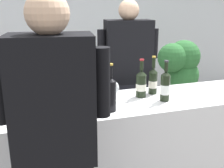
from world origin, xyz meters
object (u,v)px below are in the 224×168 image
(wine_bottle_6, at_px, (44,95))
(person_server, at_px, (127,89))
(wine_bottle_0, at_px, (111,93))
(potted_shrub, at_px, (180,74))
(wine_bottle_4, at_px, (91,91))
(wine_bottle_2, at_px, (153,81))
(wine_bottle_5, at_px, (76,89))
(wine_bottle_3, at_px, (141,83))
(wine_glass, at_px, (115,89))
(wine_bottle_1, at_px, (165,86))

(wine_bottle_6, xyz_separation_m, person_server, (0.86, 0.68, -0.24))
(wine_bottle_0, bearing_deg, potted_shrub, 44.55)
(wine_bottle_4, bearing_deg, wine_bottle_6, -175.15)
(wine_bottle_2, bearing_deg, person_server, 93.66)
(wine_bottle_6, bearing_deg, wine_bottle_5, 29.44)
(wine_bottle_0, bearing_deg, wine_bottle_3, 33.54)
(wine_bottle_5, relative_size, wine_glass, 1.80)
(wine_bottle_3, relative_size, potted_shrub, 0.26)
(potted_shrub, bearing_deg, wine_bottle_4, -140.01)
(wine_bottle_0, height_order, wine_bottle_6, wine_bottle_6)
(wine_bottle_5, bearing_deg, wine_bottle_1, -12.35)
(wine_bottle_1, bearing_deg, wine_bottle_6, 179.41)
(wine_bottle_3, xyz_separation_m, wine_bottle_6, (-0.76, -0.13, 0.02))
(wine_bottle_5, distance_m, potted_shrub, 2.02)
(wine_bottle_4, distance_m, wine_bottle_5, 0.14)
(wine_bottle_4, xyz_separation_m, wine_glass, (0.19, 0.03, -0.01))
(wine_bottle_1, relative_size, wine_bottle_4, 0.89)
(wine_bottle_3, bearing_deg, wine_bottle_4, -166.57)
(wine_bottle_2, height_order, wine_bottle_4, wine_bottle_4)
(wine_bottle_5, relative_size, potted_shrub, 0.25)
(wine_bottle_1, relative_size, wine_bottle_6, 0.90)
(person_server, bearing_deg, wine_bottle_1, -86.48)
(wine_bottle_1, height_order, person_server, person_server)
(wine_bottle_2, bearing_deg, wine_bottle_4, -165.04)
(wine_bottle_0, distance_m, wine_bottle_5, 0.30)
(wine_bottle_5, bearing_deg, potted_shrub, 36.02)
(wine_bottle_6, bearing_deg, potted_shrub, 35.23)
(wine_bottle_3, height_order, wine_bottle_4, wine_bottle_4)
(wine_bottle_6, relative_size, person_server, 0.21)
(wine_bottle_2, bearing_deg, wine_bottle_3, -159.94)
(wine_bottle_0, bearing_deg, wine_bottle_6, 169.50)
(wine_bottle_4, bearing_deg, wine_bottle_3, 13.43)
(wine_bottle_4, height_order, wine_glass, wine_bottle_4)
(wine_bottle_3, relative_size, wine_bottle_6, 0.87)
(potted_shrub, bearing_deg, wine_bottle_0, -135.45)
(wine_bottle_0, relative_size, wine_bottle_4, 0.95)
(wine_bottle_4, distance_m, potted_shrub, 2.02)
(potted_shrub, bearing_deg, wine_bottle_5, -143.98)
(wine_bottle_4, distance_m, person_server, 0.87)
(wine_glass, bearing_deg, person_server, 61.01)
(wine_bottle_1, xyz_separation_m, wine_glass, (-0.39, 0.06, -0.00))
(wine_bottle_0, relative_size, wine_bottle_3, 1.09)
(wine_bottle_3, xyz_separation_m, person_server, (0.10, 0.54, -0.22))
(wine_bottle_3, xyz_separation_m, wine_glass, (-0.25, -0.08, 0.00))
(person_server, bearing_deg, wine_bottle_0, -118.90)
(wine_bottle_3, bearing_deg, wine_bottle_6, -170.18)
(wine_bottle_3, height_order, wine_glass, wine_bottle_3)
(wine_bottle_2, relative_size, wine_bottle_3, 1.03)
(wine_glass, bearing_deg, wine_bottle_5, 163.61)
(wine_bottle_6, xyz_separation_m, wine_glass, (0.52, 0.05, -0.02))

